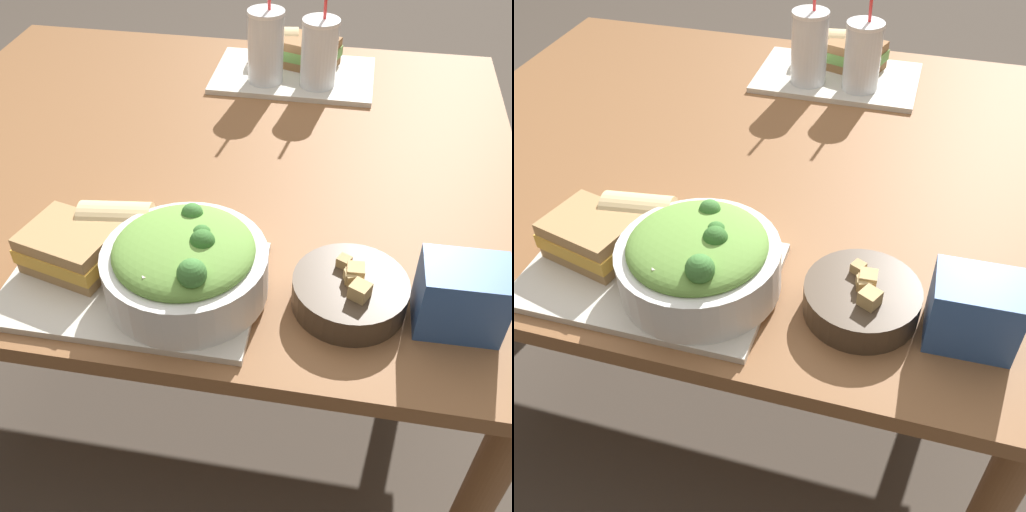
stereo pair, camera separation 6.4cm
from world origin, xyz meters
TOP-DOWN VIEW (x-y plane):
  - ground_plane at (0.00, 0.00)m, footprint 12.00×12.00m
  - dining_table at (0.00, 0.00)m, footprint 1.25×1.10m
  - tray_near at (0.00, -0.40)m, footprint 0.38×0.24m
  - tray_far at (0.14, 0.35)m, footprint 0.38×0.24m
  - salad_bowl at (0.08, -0.41)m, footprint 0.24×0.24m
  - soup_bowl at (0.32, -0.38)m, footprint 0.17×0.17m
  - sandwich_near at (-0.10, -0.38)m, footprint 0.16×0.14m
  - baguette_near at (-0.05, -0.32)m, footprint 0.12×0.09m
  - sandwich_far at (0.18, 0.39)m, footprint 0.15×0.14m
  - baguette_far at (0.09, 0.42)m, footprint 0.11×0.09m
  - drink_cup_dark at (0.08, 0.29)m, footprint 0.08×0.08m
  - drink_cup_red at (0.20, 0.29)m, footprint 0.08×0.08m
  - chip_bag at (0.47, -0.39)m, footprint 0.12×0.09m

SIDE VIEW (x-z plane):
  - ground_plane at x=0.00m, z-range 0.00..0.00m
  - dining_table at x=0.00m, z-range 0.27..0.98m
  - tray_near at x=0.00m, z-range 0.71..0.72m
  - tray_far at x=0.14m, z-range 0.71..0.72m
  - soup_bowl at x=0.32m, z-range 0.70..0.77m
  - sandwich_near at x=-0.10m, z-range 0.72..0.78m
  - sandwich_far at x=0.18m, z-range 0.72..0.78m
  - baguette_near at x=-0.05m, z-range 0.72..0.80m
  - baguette_far at x=0.09m, z-range 0.72..0.80m
  - chip_bag at x=0.47m, z-range 0.71..0.81m
  - salad_bowl at x=0.08m, z-range 0.71..0.83m
  - drink_cup_red at x=0.20m, z-range 0.67..0.91m
  - drink_cup_dark at x=0.08m, z-range 0.67..0.92m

